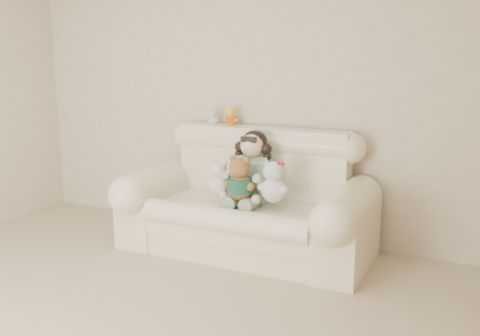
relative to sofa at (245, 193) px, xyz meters
name	(u,v)px	position (x,y,z in m)	size (l,w,h in m)	color
wall_back	(241,94)	(-0.28, 0.50, 0.78)	(4.50, 4.50, 0.00)	beige
sofa	(245,193)	(0.00, 0.00, 0.00)	(2.10, 0.95, 1.03)	#FEF4CD
seated_child	(252,166)	(0.03, 0.08, 0.22)	(0.37, 0.46, 0.62)	#296D2D
brown_teddy	(240,174)	(0.02, -0.15, 0.20)	(0.27, 0.21, 0.42)	brown
white_cat	(274,177)	(0.30, -0.10, 0.19)	(0.26, 0.20, 0.41)	silver
cream_teddy	(219,174)	(-0.19, -0.11, 0.17)	(0.23, 0.18, 0.36)	beige
yellow_mini_bear	(231,115)	(-0.32, 0.38, 0.60)	(0.14, 0.11, 0.22)	yellow
grey_mini_plush	(213,115)	(-0.50, 0.37, 0.59)	(0.12, 0.09, 0.19)	silver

